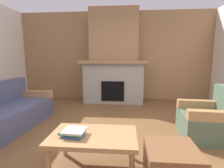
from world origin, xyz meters
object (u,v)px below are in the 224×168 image
(ottoman, at_px, (171,165))
(couch, at_px, (6,113))
(fireplace, at_px, (114,63))
(coffee_table, at_px, (93,139))
(armchair, at_px, (209,120))

(ottoman, bearing_deg, couch, 156.10)
(ottoman, bearing_deg, fireplace, 104.21)
(fireplace, relative_size, couch, 1.46)
(fireplace, bearing_deg, coffee_table, -90.15)
(couch, xyz_separation_m, ottoman, (2.71, -1.20, -0.09))
(fireplace, distance_m, couch, 2.96)
(armchair, bearing_deg, coffee_table, -151.67)
(fireplace, distance_m, armchair, 2.94)
(armchair, height_order, coffee_table, armchair)
(coffee_table, bearing_deg, fireplace, 89.85)
(fireplace, bearing_deg, ottoman, -75.79)
(couch, bearing_deg, armchair, -1.62)
(armchair, relative_size, ottoman, 1.63)
(fireplace, relative_size, coffee_table, 2.70)
(coffee_table, distance_m, ottoman, 0.88)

